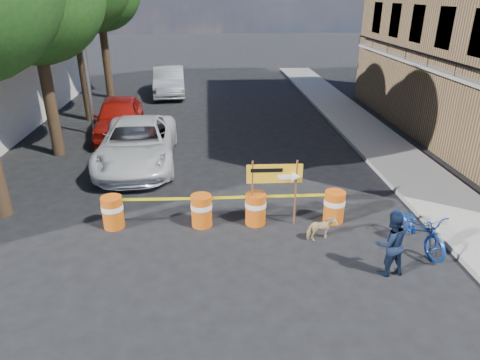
{
  "coord_description": "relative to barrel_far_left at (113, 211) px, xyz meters",
  "views": [
    {
      "loc": [
        -0.83,
        -9.33,
        5.89
      ],
      "look_at": [
        -0.07,
        1.03,
        1.3
      ],
      "focal_mm": 32.0,
      "sensor_mm": 36.0,
      "label": 1
    }
  ],
  "objects": [
    {
      "name": "ground",
      "position": [
        3.51,
        -1.06,
        -0.47
      ],
      "size": [
        120.0,
        120.0,
        0.0
      ],
      "primitive_type": "plane",
      "color": "black",
      "rests_on": "ground"
    },
    {
      "name": "sidewalk_east",
      "position": [
        9.71,
        4.94,
        -0.4
      ],
      "size": [
        2.4,
        40.0,
        0.15
      ],
      "primitive_type": "cube",
      "color": "gray",
      "rests_on": "ground"
    },
    {
      "name": "streetlamp",
      "position": [
        -2.42,
        8.44,
        3.9
      ],
      "size": [
        1.25,
        0.18,
        8.0
      ],
      "color": "gray",
      "rests_on": "ground"
    },
    {
      "name": "barrel_far_left",
      "position": [
        0.0,
        0.0,
        0.0
      ],
      "size": [
        0.58,
        0.58,
        0.9
      ],
      "color": "#C8510B",
      "rests_on": "ground"
    },
    {
      "name": "barrel_mid_left",
      "position": [
        2.39,
        -0.08,
        0.0
      ],
      "size": [
        0.58,
        0.58,
        0.9
      ],
      "color": "#C8510B",
      "rests_on": "ground"
    },
    {
      "name": "barrel_mid_right",
      "position": [
        3.86,
        -0.09,
        0.0
      ],
      "size": [
        0.58,
        0.58,
        0.9
      ],
      "color": "#C8510B",
      "rests_on": "ground"
    },
    {
      "name": "barrel_far_right",
      "position": [
        6.04,
        -0.11,
        0.0
      ],
      "size": [
        0.58,
        0.58,
        0.9
      ],
      "color": "#C8510B",
      "rests_on": "ground"
    },
    {
      "name": "detour_sign",
      "position": [
        4.53,
        -0.21,
        0.92
      ],
      "size": [
        1.48,
        0.28,
        1.9
      ],
      "rotation": [
        0.0,
        0.0,
        -0.02
      ],
      "color": "#592D19",
      "rests_on": "ground"
    },
    {
      "name": "pedestrian",
      "position": [
        6.6,
        -2.56,
        0.3
      ],
      "size": [
        0.82,
        0.67,
        1.54
      ],
      "primitive_type": "imported",
      "rotation": [
        0.0,
        0.0,
        3.27
      ],
      "color": "black",
      "rests_on": "ground"
    },
    {
      "name": "bicycle",
      "position": [
        7.73,
        -1.55,
        0.52
      ],
      "size": [
        0.94,
        1.19,
        1.99
      ],
      "primitive_type": "imported",
      "rotation": [
        0.0,
        0.0,
        0.26
      ],
      "color": "#143FA6",
      "rests_on": "ground"
    },
    {
      "name": "dog",
      "position": [
        5.46,
        -1.06,
        -0.15
      ],
      "size": [
        0.82,
        0.53,
        0.64
      ],
      "primitive_type": "imported",
      "rotation": [
        0.0,
        0.0,
        1.84
      ],
      "color": "tan",
      "rests_on": "ground"
    },
    {
      "name": "suv_white",
      "position": [
        0.02,
        4.67,
        0.33
      ],
      "size": [
        2.87,
        5.87,
        1.6
      ],
      "primitive_type": "imported",
      "rotation": [
        0.0,
        0.0,
        0.04
      ],
      "color": "white",
      "rests_on": "ground"
    },
    {
      "name": "sedan_red",
      "position": [
        -1.29,
        8.24,
        0.37
      ],
      "size": [
        2.45,
        5.08,
        1.67
      ],
      "primitive_type": "imported",
      "rotation": [
        0.0,
        0.0,
        0.1
      ],
      "color": "#A9140E",
      "rests_on": "ground"
    },
    {
      "name": "sedan_silver",
      "position": [
        0.23,
        16.41,
        0.37
      ],
      "size": [
        2.17,
        5.26,
        1.69
      ],
      "primitive_type": "imported",
      "rotation": [
        0.0,
        0.0,
        0.08
      ],
      "color": "#BBBCC3",
      "rests_on": "ground"
    }
  ]
}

